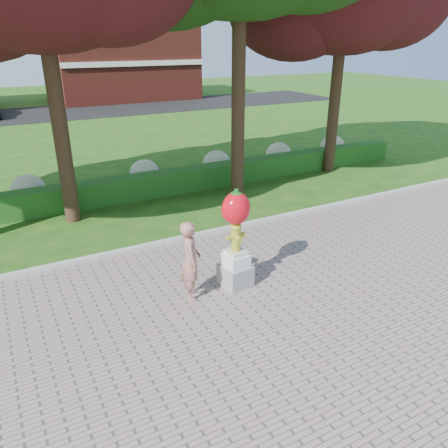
{
  "coord_description": "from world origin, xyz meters",
  "views": [
    {
      "loc": [
        -3.81,
        -7.05,
        5.14
      ],
      "look_at": [
        0.54,
        1.0,
        1.23
      ],
      "focal_mm": 35.0,
      "sensor_mm": 36.0,
      "label": 1
    }
  ],
  "objects": [
    {
      "name": "walkway",
      "position": [
        0.0,
        -4.0,
        0.02
      ],
      "size": [
        40.0,
        14.0,
        0.04
      ],
      "primitive_type": "cube",
      "color": "gray",
      "rests_on": "ground"
    },
    {
      "name": "ground",
      "position": [
        0.0,
        0.0,
        0.0
      ],
      "size": [
        100.0,
        100.0,
        0.0
      ],
      "primitive_type": "plane",
      "color": "#194A12",
      "rests_on": "ground"
    },
    {
      "name": "street",
      "position": [
        0.0,
        28.0,
        0.01
      ],
      "size": [
        50.0,
        8.0,
        0.02
      ],
      "primitive_type": "cube",
      "color": "black",
      "rests_on": "ground"
    },
    {
      "name": "hydrangea_row",
      "position": [
        0.57,
        8.0,
        0.55
      ],
      "size": [
        20.1,
        1.1,
        0.99
      ],
      "color": "#9BA37D",
      "rests_on": "ground"
    },
    {
      "name": "curb",
      "position": [
        0.0,
        3.0,
        0.07
      ],
      "size": [
        40.0,
        0.18,
        0.15
      ],
      "primitive_type": "cube",
      "color": "#ADADA5",
      "rests_on": "ground"
    },
    {
      "name": "hydrant_sculpture",
      "position": [
        0.44,
        0.27,
        1.23
      ],
      "size": [
        0.68,
        0.68,
        2.25
      ],
      "rotation": [
        0.0,
        0.0,
        0.13
      ],
      "color": "gray",
      "rests_on": "walkway"
    },
    {
      "name": "woman",
      "position": [
        -0.62,
        0.29,
        0.91
      ],
      "size": [
        0.59,
        0.73,
        1.74
      ],
      "primitive_type": "imported",
      "rotation": [
        0.0,
        0.0,
        1.26
      ],
      "color": "#A4695E",
      "rests_on": "walkway"
    },
    {
      "name": "building_right",
      "position": [
        8.0,
        34.0,
        3.2
      ],
      "size": [
        12.0,
        8.0,
        6.4
      ],
      "primitive_type": "cube",
      "color": "maroon",
      "rests_on": "ground"
    },
    {
      "name": "lawn_hedge",
      "position": [
        0.0,
        7.0,
        0.4
      ],
      "size": [
        24.0,
        0.7,
        0.8
      ],
      "primitive_type": "cube",
      "color": "#204814",
      "rests_on": "ground"
    }
  ]
}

